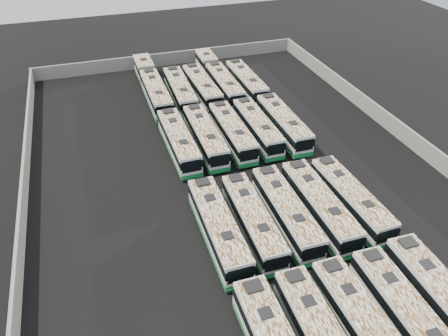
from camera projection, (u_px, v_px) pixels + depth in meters
ground at (243, 186)px, 47.51m from camera, size 140.00×140.00×0.00m
perimeter_wall at (243, 178)px, 46.88m from camera, size 45.20×73.20×2.20m
bus_front_center at (365, 329)px, 31.05m from camera, size 2.60×11.73×3.30m
bus_front_right at (407, 317)px, 31.87m from camera, size 2.73×11.82×3.32m
bus_front_far_right at (445, 303)px, 32.77m from camera, size 2.83×12.23×3.43m
bus_midfront_far_left at (218, 228)px, 39.51m from camera, size 2.66×12.17×3.43m
bus_midfront_left at (253, 221)px, 40.40m from camera, size 2.71×11.70×3.28m
bus_midfront_center at (286, 212)px, 41.39m from camera, size 2.72×11.85×3.33m
bus_midfront_right at (319, 206)px, 42.09m from camera, size 2.62×12.06×3.39m
bus_midfront_far_right at (350, 199)px, 42.96m from camera, size 2.76×11.71×3.28m
bus_midback_far_left at (179, 141)px, 51.74m from camera, size 2.66×11.98×3.37m
bus_midback_left at (205, 136)px, 52.68m from camera, size 2.62×11.98×3.37m
bus_midback_center at (232, 132)px, 53.53m from camera, size 2.53×11.78×3.32m
bus_midback_right at (257, 127)px, 54.51m from camera, size 2.53×11.68×3.29m
bus_midback_far_right at (283, 123)px, 55.24m from camera, size 2.60×12.04×3.39m
bus_back_far_left at (152, 85)px, 64.67m from camera, size 2.61×18.88×3.42m
bus_back_left at (180, 91)px, 62.88m from camera, size 2.87×12.17×3.41m
bus_back_center at (202, 88)px, 63.92m from camera, size 2.82×12.09×3.39m
bus_back_right at (218, 77)px, 67.12m from camera, size 2.61×18.30×3.32m
bus_back_far_right at (246, 82)px, 65.58m from camera, size 2.54×11.77×3.31m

